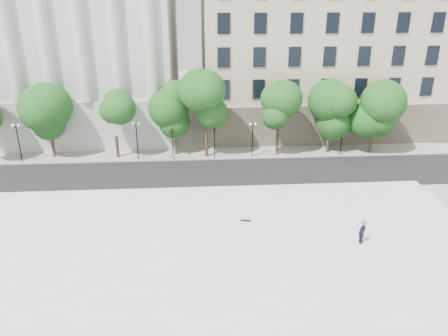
{
  "coord_description": "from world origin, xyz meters",
  "views": [
    {
      "loc": [
        0.72,
        -23.5,
        17.87
      ],
      "look_at": [
        2.96,
        10.0,
        3.98
      ],
      "focal_mm": 35.0,
      "sensor_mm": 36.0,
      "label": 1
    }
  ],
  "objects_px": {
    "traffic_light_west": "(172,129)",
    "traffic_light_east": "(214,128)",
    "skateboard": "(246,220)",
    "person_lying": "(361,240)"
  },
  "relations": [
    {
      "from": "traffic_light_west",
      "to": "traffic_light_east",
      "type": "height_order",
      "value": "traffic_light_east"
    },
    {
      "from": "traffic_light_west",
      "to": "traffic_light_east",
      "type": "distance_m",
      "value": 4.64
    },
    {
      "from": "traffic_light_west",
      "to": "traffic_light_east",
      "type": "xyz_separation_m",
      "value": [
        4.64,
        -0.0,
        0.01
      ]
    },
    {
      "from": "traffic_light_west",
      "to": "traffic_light_east",
      "type": "relative_size",
      "value": 1.0
    },
    {
      "from": "traffic_light_east",
      "to": "skateboard",
      "type": "bearing_deg",
      "value": -83.2
    },
    {
      "from": "traffic_light_east",
      "to": "person_lying",
      "type": "relative_size",
      "value": 2.39
    },
    {
      "from": "traffic_light_west",
      "to": "skateboard",
      "type": "relative_size",
      "value": 5.18
    },
    {
      "from": "skateboard",
      "to": "person_lying",
      "type": "bearing_deg",
      "value": -10.26
    },
    {
      "from": "person_lying",
      "to": "traffic_light_west",
      "type": "bearing_deg",
      "value": 96.5
    },
    {
      "from": "traffic_light_east",
      "to": "skateboard",
      "type": "relative_size",
      "value": 5.19
    }
  ]
}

